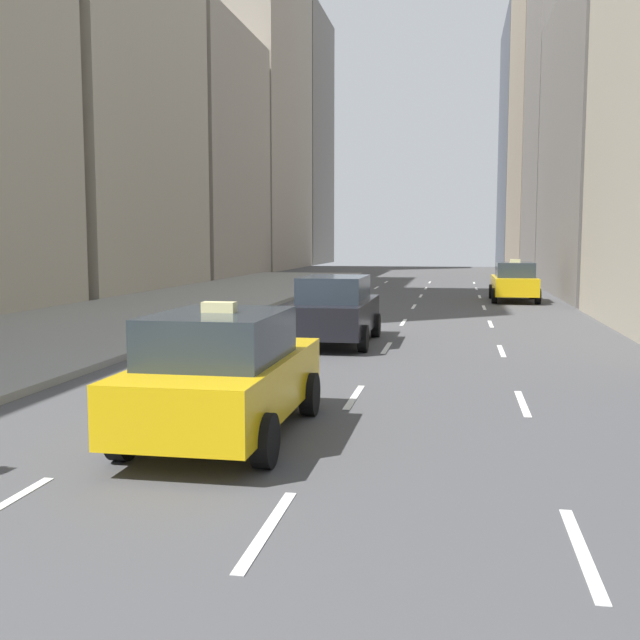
{
  "coord_description": "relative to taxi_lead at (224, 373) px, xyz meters",
  "views": [
    {
      "loc": [
        4.29,
        1.48,
        2.68
      ],
      "look_at": [
        1.81,
        15.02,
        1.21
      ],
      "focal_mm": 42.0,
      "sensor_mm": 36.0,
      "label": 1
    }
  ],
  "objects": [
    {
      "name": "lane_markings",
      "position": [
        1.4,
        11.87,
        -0.87
      ],
      "size": [
        5.72,
        56.0,
        0.01
      ],
      "color": "white",
      "rests_on": "ground"
    },
    {
      "name": "building_row_left",
      "position": [
        -15.2,
        38.67,
        12.6
      ],
      "size": [
        6.0,
        96.95,
        33.01
      ],
      "color": "gray",
      "rests_on": "ground"
    },
    {
      "name": "taxi_second",
      "position": [
        5.6,
        24.36,
        0.0
      ],
      "size": [
        2.02,
        4.4,
        1.87
      ],
      "color": "yellow",
      "rests_on": "ground"
    },
    {
      "name": "sedan_black_near",
      "position": [
        -0.0,
        9.49,
        0.02
      ],
      "size": [
        2.02,
        4.63,
        1.77
      ],
      "color": "black",
      "rests_on": "ground"
    },
    {
      "name": "sidewalk_left",
      "position": [
        -8.2,
        15.87,
        -0.81
      ],
      "size": [
        8.0,
        66.0,
        0.15
      ],
      "primitive_type": "cube",
      "color": "gray",
      "rests_on": "ground"
    },
    {
      "name": "taxi_lead",
      "position": [
        0.0,
        0.0,
        0.0
      ],
      "size": [
        2.02,
        4.4,
        1.87
      ],
      "color": "yellow",
      "rests_on": "ground"
    },
    {
      "name": "building_row_right",
      "position": [
        10.8,
        40.66,
        12.23
      ],
      "size": [
        6.0,
        97.48,
        32.17
      ],
      "color": "#4C515B",
      "rests_on": "ground"
    }
  ]
}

